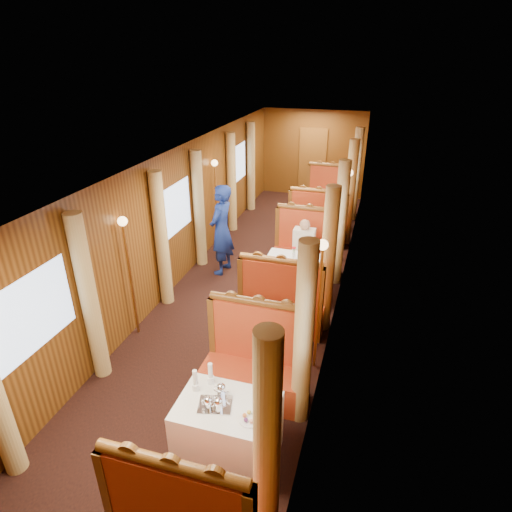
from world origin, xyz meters
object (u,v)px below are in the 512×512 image
at_px(banquette_far_fwd, 317,226).
at_px(banquette_far_aft, 330,198).
at_px(teapot_right, 219,406).
at_px(rose_vase_far, 324,192).
at_px(passenger, 304,244).
at_px(banquette_near_aft, 255,366).
at_px(table_far, 324,213).
at_px(teapot_left, 208,405).
at_px(teapot_back, 221,392).
at_px(rose_vase_mid, 294,251).
at_px(table_near, 228,431).
at_px(banquette_mid_aft, 306,252).
at_px(banquette_mid_fwd, 282,306).
at_px(tea_tray, 215,405).
at_px(fruit_plate, 250,418).
at_px(steward, 221,230).
at_px(table_mid, 295,278).

xyz_separation_m(banquette_far_fwd, banquette_far_aft, (0.00, 2.03, 0.00)).
distance_m(banquette_far_aft, teapot_right, 8.13).
xyz_separation_m(rose_vase_far, passenger, (0.02, -2.74, -0.19)).
distance_m(banquette_near_aft, rose_vase_far, 5.97).
bearing_deg(rose_vase_far, table_far, 57.22).
xyz_separation_m(teapot_left, teapot_back, (0.07, 0.20, 0.01)).
relative_size(banquette_near_aft, rose_vase_mid, 3.72).
height_order(table_near, rose_vase_mid, rose_vase_mid).
height_order(banquette_mid_aft, rose_vase_mid, banquette_mid_aft).
distance_m(banquette_mid_fwd, banquette_far_aft, 5.53).
relative_size(banquette_mid_aft, tea_tray, 3.94).
height_order(banquette_near_aft, fruit_plate, banquette_near_aft).
height_order(banquette_far_aft, teapot_left, banquette_far_aft).
bearing_deg(banquette_far_aft, passenger, -90.00).
relative_size(table_near, teapot_right, 6.68).
bearing_deg(table_near, banquette_near_aft, 90.00).
bearing_deg(rose_vase_mid, fruit_plate, -84.82).
distance_m(table_near, rose_vase_mid, 3.52).
xyz_separation_m(teapot_back, rose_vase_mid, (0.06, 3.39, 0.11)).
xyz_separation_m(banquette_mid_fwd, teapot_left, (-0.16, -2.59, 0.39)).
distance_m(banquette_far_fwd, rose_vase_mid, 2.56).
bearing_deg(teapot_right, passenger, 92.17).
xyz_separation_m(table_far, passenger, (-0.00, -2.78, 0.37)).
bearing_deg(steward, banquette_far_aft, 164.24).
height_order(table_far, banquette_far_aft, banquette_far_aft).
bearing_deg(table_mid, rose_vase_far, 90.40).
height_order(table_near, banquette_far_aft, banquette_far_aft).
height_order(banquette_far_fwd, rose_vase_mid, banquette_far_fwd).
xyz_separation_m(banquette_far_aft, teapot_back, (-0.10, -7.92, 0.39)).
height_order(table_far, steward, steward).
distance_m(table_far, banquette_far_aft, 1.02).
relative_size(table_near, steward, 0.59).
relative_size(fruit_plate, steward, 0.13).
distance_m(teapot_left, teapot_back, 0.21).
height_order(steward, passenger, steward).
relative_size(banquette_far_aft, teapot_left, 8.97).
bearing_deg(rose_vase_far, teapot_back, -90.60).
distance_m(table_mid, fruit_plate, 3.65).
bearing_deg(teapot_right, tea_tray, 139.99).
bearing_deg(table_mid, banquette_far_aft, 90.00).
distance_m(banquette_mid_aft, teapot_back, 4.44).
distance_m(teapot_right, steward, 4.43).
bearing_deg(banquette_mid_aft, table_mid, -90.00).
bearing_deg(banquette_far_fwd, table_far, 90.00).
distance_m(banquette_far_fwd, passenger, 1.80).
distance_m(teapot_right, fruit_plate, 0.34).
relative_size(table_far, teapot_back, 6.46).
xyz_separation_m(banquette_mid_fwd, table_far, (0.00, 4.51, -0.05)).
bearing_deg(teapot_right, table_far, 92.44).
relative_size(rose_vase_mid, steward, 0.20).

